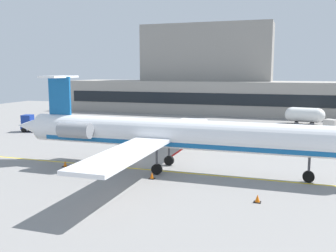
{
  "coord_description": "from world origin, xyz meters",
  "views": [
    {
      "loc": [
        13.4,
        -31.79,
        8.67
      ],
      "look_at": [
        1.26,
        4.89,
        3.0
      ],
      "focal_mm": 40.34,
      "sensor_mm": 36.0,
      "label": 1
    }
  ],
  "objects_px": {
    "baggage_tug": "(329,129)",
    "fuel_tank": "(305,115)",
    "regional_jet": "(172,134)",
    "pushback_tractor": "(32,124)"
  },
  "relations": [
    {
      "from": "baggage_tug",
      "to": "fuel_tank",
      "type": "height_order",
      "value": "fuel_tank"
    },
    {
      "from": "regional_jet",
      "to": "baggage_tug",
      "type": "relative_size",
      "value": 8.84
    },
    {
      "from": "regional_jet",
      "to": "baggage_tug",
      "type": "xyz_separation_m",
      "value": [
        14.46,
        22.81,
        -2.21
      ]
    },
    {
      "from": "pushback_tractor",
      "to": "fuel_tank",
      "type": "bearing_deg",
      "value": 28.84
    },
    {
      "from": "pushback_tractor",
      "to": "regional_jet",
      "type": "bearing_deg",
      "value": -28.64
    },
    {
      "from": "regional_jet",
      "to": "pushback_tractor",
      "type": "xyz_separation_m",
      "value": [
        -25.65,
        14.01,
        -2.15
      ]
    },
    {
      "from": "regional_jet",
      "to": "baggage_tug",
      "type": "bearing_deg",
      "value": 57.63
    },
    {
      "from": "regional_jet",
      "to": "fuel_tank",
      "type": "xyz_separation_m",
      "value": [
        11.75,
        34.6,
        -1.72
      ]
    },
    {
      "from": "baggage_tug",
      "to": "fuel_tank",
      "type": "distance_m",
      "value": 12.11
    },
    {
      "from": "baggage_tug",
      "to": "pushback_tractor",
      "type": "distance_m",
      "value": 41.07
    }
  ]
}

